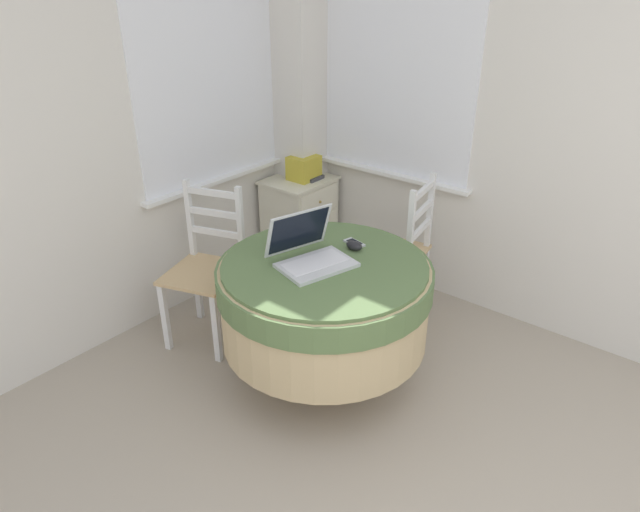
% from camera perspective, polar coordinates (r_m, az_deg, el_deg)
% --- Properties ---
extents(corner_room_shell, '(4.59, 4.99, 2.55)m').
position_cam_1_polar(corner_room_shell, '(2.88, 2.29, 12.15)').
color(corner_room_shell, silver).
rests_on(corner_room_shell, ground_plane).
extents(round_dining_table, '(1.07, 1.07, 0.73)m').
position_cam_1_polar(round_dining_table, '(2.86, 0.44, -4.11)').
color(round_dining_table, '#4C3D2D').
rests_on(round_dining_table, ground_plane).
extents(laptop, '(0.42, 0.40, 0.25)m').
position_cam_1_polar(laptop, '(2.75, -1.00, 0.33)').
color(laptop, silver).
rests_on(laptop, round_dining_table).
extents(computer_mouse, '(0.06, 0.09, 0.05)m').
position_cam_1_polar(computer_mouse, '(2.90, 3.44, 1.04)').
color(computer_mouse, black).
rests_on(computer_mouse, round_dining_table).
extents(cell_phone, '(0.08, 0.13, 0.01)m').
position_cam_1_polar(cell_phone, '(2.97, 3.44, 1.31)').
color(cell_phone, '#B2B7BC').
rests_on(cell_phone, round_dining_table).
extents(dining_chair_near_back_window, '(0.51, 0.50, 0.93)m').
position_cam_1_polar(dining_chair_near_back_window, '(3.37, -11.25, -1.28)').
color(dining_chair_near_back_window, tan).
rests_on(dining_chair_near_back_window, ground_plane).
extents(dining_chair_near_right_window, '(0.45, 0.47, 0.93)m').
position_cam_1_polar(dining_chair_near_right_window, '(3.53, 7.68, 0.39)').
color(dining_chair_near_right_window, tan).
rests_on(dining_chair_near_right_window, ground_plane).
extents(corner_cabinet, '(0.48, 0.41, 0.66)m').
position_cam_1_polar(corner_cabinet, '(4.22, -2.04, 3.47)').
color(corner_cabinet, silver).
rests_on(corner_cabinet, ground_plane).
extents(storage_box, '(0.20, 0.17, 0.17)m').
position_cam_1_polar(storage_box, '(4.07, -1.63, 8.82)').
color(storage_box, gold).
rests_on(storage_box, corner_cabinet).
extents(book_on_cabinet, '(0.14, 0.22, 0.02)m').
position_cam_1_polar(book_on_cabinet, '(4.12, -1.35, 8.01)').
color(book_on_cabinet, '#3F3F44').
rests_on(book_on_cabinet, corner_cabinet).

